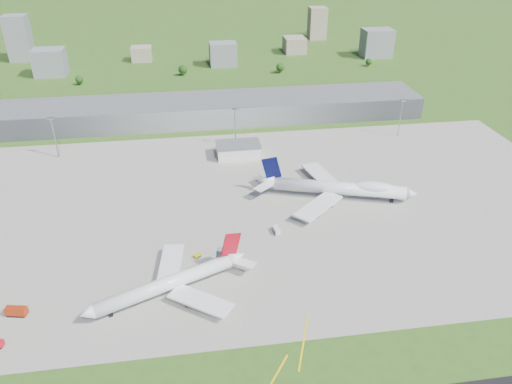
{
  "coord_description": "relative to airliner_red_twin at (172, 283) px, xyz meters",
  "views": [
    {
      "loc": [
        -20.62,
        -178.84,
        132.62
      ],
      "look_at": [
        11.78,
        37.83,
        9.0
      ],
      "focal_mm": 35.0,
      "sensor_mm": 36.0,
      "label": 1
    }
  ],
  "objects": [
    {
      "name": "bldg_w",
      "position": [
        -109.16,
        322.33,
        6.93
      ],
      "size": [
        28.0,
        22.0,
        24.0
      ],
      "primitive_type": "cube",
      "color": "slate",
      "rests_on": "ground"
    },
    {
      "name": "bldg_tall_w",
      "position": [
        -149.16,
        382.33,
        16.93
      ],
      "size": [
        22.0,
        20.0,
        44.0
      ],
      "primitive_type": "cube",
      "color": "slate",
      "rests_on": "ground"
    },
    {
      "name": "tree_c",
      "position": [
        10.84,
        302.33,
        0.76
      ],
      "size": [
        8.1,
        8.1,
        9.9
      ],
      "color": "#382314",
      "rests_on": "ground"
    },
    {
      "name": "bldg_c",
      "position": [
        50.84,
        332.33,
        5.93
      ],
      "size": [
        26.0,
        20.0,
        22.0
      ],
      "primitive_type": "cube",
      "color": "slate",
      "rests_on": "ground"
    },
    {
      "name": "bldg_cw",
      "position": [
        -29.16,
        362.33,
        1.93
      ],
      "size": [
        20.0,
        18.0,
        14.0
      ],
      "primitive_type": "cube",
      "color": "gray",
      "rests_on": "ground"
    },
    {
      "name": "ops_building",
      "position": [
        40.84,
        122.33,
        -1.07
      ],
      "size": [
        26.0,
        16.0,
        8.0
      ],
      "primitive_type": "cube",
      "color": "silver",
      "rests_on": "ground"
    },
    {
      "name": "airliner_red_twin",
      "position": [
        0.0,
        0.0,
        0.0
      ],
      "size": [
        65.78,
        49.62,
        19.05
      ],
      "rotation": [
        0.0,
        0.0,
        3.55
      ],
      "color": "white",
      "rests_on": "ground"
    },
    {
      "name": "tree_far_e",
      "position": [
        190.84,
        307.33,
        -0.54
      ],
      "size": [
        6.3,
        6.3,
        7.7
      ],
      "color": "#382314",
      "rests_on": "ground"
    },
    {
      "name": "tug_yellow",
      "position": [
        10.86,
        22.05,
        -4.22
      ],
      "size": [
        3.54,
        3.42,
        1.6
      ],
      "rotation": [
        0.0,
        0.0,
        0.72
      ],
      "color": "#C5BE0B",
      "rests_on": "ground"
    },
    {
      "name": "ground",
      "position": [
        30.84,
        172.33,
        -5.07
      ],
      "size": [
        1400.0,
        1400.0,
        0.0
      ],
      "primitive_type": "plane",
      "color": "#30541A",
      "rests_on": "ground"
    },
    {
      "name": "airliner_blue_quad",
      "position": [
        87.09,
        63.01,
        0.94
      ],
      "size": [
        80.89,
        62.04,
        21.65
      ],
      "rotation": [
        0.0,
        0.0,
        -0.31
      ],
      "color": "white",
      "rests_on": "ground"
    },
    {
      "name": "apron",
      "position": [
        40.84,
        62.33,
        -5.03
      ],
      "size": [
        360.0,
        190.0,
        0.08
      ],
      "primitive_type": "cube",
      "color": "gray",
      "rests_on": "ground"
    },
    {
      "name": "van_white_near",
      "position": [
        48.65,
        35.52,
        -3.66
      ],
      "size": [
        3.3,
        5.93,
        2.82
      ],
      "rotation": [
        0.0,
        0.0,
        1.73
      ],
      "color": "silver",
      "rests_on": "ground"
    },
    {
      "name": "bldg_ce",
      "position": [
        130.84,
        372.33,
        2.93
      ],
      "size": [
        22.0,
        24.0,
        16.0
      ],
      "primitive_type": "cube",
      "color": "gray",
      "rests_on": "ground"
    },
    {
      "name": "mast_east",
      "position": [
        150.84,
        137.33,
        12.63
      ],
      "size": [
        3.5,
        2.0,
        25.9
      ],
      "color": "gray",
      "rests_on": "ground"
    },
    {
      "name": "mast_center",
      "position": [
        40.84,
        137.33,
        12.63
      ],
      "size": [
        3.5,
        2.0,
        25.9
      ],
      "color": "gray",
      "rests_on": "ground"
    },
    {
      "name": "van_white_far",
      "position": [
        108.42,
        61.26,
        -3.9
      ],
      "size": [
        4.81,
        4.09,
        2.3
      ],
      "rotation": [
        0.0,
        0.0,
        0.57
      ],
      "color": "silver",
      "rests_on": "ground"
    },
    {
      "name": "bldg_e",
      "position": [
        210.84,
        342.33,
        8.93
      ],
      "size": [
        30.0,
        22.0,
        28.0
      ],
      "primitive_type": "cube",
      "color": "slate",
      "rests_on": "ground"
    },
    {
      "name": "terminal",
      "position": [
        30.84,
        187.33,
        2.43
      ],
      "size": [
        300.0,
        42.0,
        15.0
      ],
      "primitive_type": "cube",
      "color": "gray",
      "rests_on": "ground"
    },
    {
      "name": "tree_e",
      "position": [
        100.84,
        297.33,
        0.44
      ],
      "size": [
        7.65,
        7.65,
        9.35
      ],
      "color": "#382314",
      "rests_on": "ground"
    },
    {
      "name": "bldg_tall_e",
      "position": [
        170.84,
        432.33,
        12.93
      ],
      "size": [
        20.0,
        18.0,
        36.0
      ],
      "primitive_type": "cube",
      "color": "gray",
      "rests_on": "ground"
    },
    {
      "name": "tree_w",
      "position": [
        -79.16,
        287.33,
        -0.21
      ],
      "size": [
        6.75,
        6.75,
        8.25
      ],
      "color": "#382314",
      "rests_on": "ground"
    },
    {
      "name": "mast_west",
      "position": [
        -69.16,
        137.33,
        12.63
      ],
      "size": [
        3.5,
        2.0,
        25.9
      ],
      "color": "gray",
      "rests_on": "ground"
    },
    {
      "name": "fire_truck",
      "position": [
        -57.91,
        -4.13,
        -3.32
      ],
      "size": [
        8.36,
        4.56,
        3.51
      ],
      "rotation": [
        0.0,
        0.0,
        -0.21
      ],
      "color": "#97260A",
      "rests_on": "ground"
    }
  ]
}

